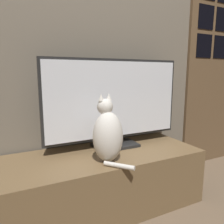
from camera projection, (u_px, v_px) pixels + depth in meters
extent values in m
cube|color=#756B5B|center=(77.00, 26.00, 1.62)|extent=(4.80, 0.05, 2.60)
cube|color=brown|center=(95.00, 182.00, 1.53)|extent=(1.51, 0.55, 0.40)
cube|color=black|center=(115.00, 145.00, 1.68)|extent=(0.33, 0.20, 0.02)
cylinder|color=black|center=(115.00, 140.00, 1.67)|extent=(0.04, 0.04, 0.07)
cube|color=black|center=(115.00, 99.00, 1.62)|extent=(1.08, 0.02, 0.59)
cube|color=white|center=(116.00, 99.00, 1.61)|extent=(1.05, 0.01, 0.55)
ellipsoid|color=silver|center=(108.00, 137.00, 1.37)|extent=(0.21, 0.20, 0.32)
ellipsoid|color=olive|center=(103.00, 137.00, 1.43)|extent=(0.11, 0.07, 0.18)
sphere|color=silver|center=(105.00, 107.00, 1.37)|extent=(0.11, 0.11, 0.10)
cone|color=silver|center=(101.00, 97.00, 1.34)|extent=(0.04, 0.04, 0.04)
cone|color=silver|center=(109.00, 97.00, 1.37)|extent=(0.04, 0.04, 0.04)
cylinder|color=silver|center=(119.00, 166.00, 1.29)|extent=(0.15, 0.16, 0.03)
cube|color=brown|center=(218.00, 67.00, 2.29)|extent=(0.84, 0.03, 2.05)
cube|color=black|center=(204.00, 46.00, 2.14)|extent=(0.20, 0.01, 0.22)
cube|color=black|center=(206.00, 17.00, 2.09)|extent=(0.20, 0.01, 0.22)
cube|color=black|center=(221.00, 47.00, 2.24)|extent=(0.20, 0.01, 0.22)
cube|color=black|center=(223.00, 20.00, 2.20)|extent=(0.20, 0.01, 0.22)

